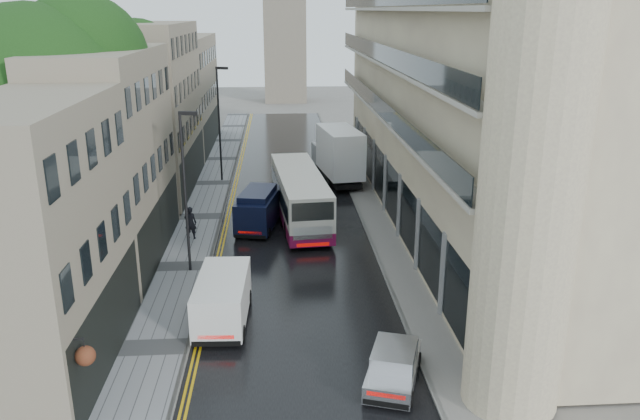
{
  "coord_description": "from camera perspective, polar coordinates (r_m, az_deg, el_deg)",
  "views": [
    {
      "loc": [
        -0.75,
        -11.55,
        12.99
      ],
      "look_at": [
        1.26,
        18.0,
        3.45
      ],
      "focal_mm": 35.0,
      "sensor_mm": 36.0,
      "label": 1
    }
  ],
  "objects": [
    {
      "name": "right_sidewalk",
      "position": [
        41.59,
        4.81,
        -0.32
      ],
      "size": [
        1.8,
        85.0,
        0.12
      ],
      "primitive_type": "cube",
      "color": "slate",
      "rests_on": "ground"
    },
    {
      "name": "white_lorry",
      "position": [
        46.81,
        0.82,
        4.52
      ],
      "size": [
        3.68,
        8.53,
        4.33
      ],
      "primitive_type": null,
      "rotation": [
        0.0,
        0.0,
        0.15
      ],
      "color": "white",
      "rests_on": "road"
    },
    {
      "name": "navy_van",
      "position": [
        37.33,
        -7.59,
        -0.54
      ],
      "size": [
        2.96,
        5.34,
        2.57
      ],
      "primitive_type": null,
      "rotation": [
        0.0,
        0.0,
        -0.2
      ],
      "color": "black",
      "rests_on": "road"
    },
    {
      "name": "pedestrian",
      "position": [
        37.26,
        -11.76,
        -1.14
      ],
      "size": [
        0.78,
        0.58,
        1.95
      ],
      "primitive_type": "imported",
      "rotation": [
        0.0,
        0.0,
        2.97
      ],
      "color": "black",
      "rests_on": "left_sidewalk"
    },
    {
      "name": "white_van",
      "position": [
        26.04,
        -11.45,
        -9.68
      ],
      "size": [
        2.25,
        4.89,
        2.18
      ],
      "primitive_type": null,
      "rotation": [
        0.0,
        0.0,
        -0.04
      ],
      "color": "white",
      "rests_on": "road"
    },
    {
      "name": "cream_bus",
      "position": [
        36.72,
        -3.09,
        -0.25
      ],
      "size": [
        3.65,
        11.7,
        3.14
      ],
      "primitive_type": null,
      "rotation": [
        0.0,
        0.0,
        0.09
      ],
      "color": "silver",
      "rests_on": "road"
    },
    {
      "name": "left_sidewalk",
      "position": [
        41.45,
        -10.76,
        -0.64
      ],
      "size": [
        2.7,
        85.0,
        0.12
      ],
      "primitive_type": "cube",
      "color": "gray",
      "rests_on": "ground"
    },
    {
      "name": "modern_block",
      "position": [
        39.6,
        12.51,
        8.74
      ],
      "size": [
        8.0,
        40.0,
        14.0
      ],
      "primitive_type": null,
      "color": "beige",
      "rests_on": "ground"
    },
    {
      "name": "tree_near",
      "position": [
        34.2,
        -24.06,
        6.13
      ],
      "size": [
        10.56,
        10.56,
        13.89
      ],
      "primitive_type": null,
      "color": "black",
      "rests_on": "ground"
    },
    {
      "name": "lamp_post_near",
      "position": [
        31.81,
        -12.23,
        1.44
      ],
      "size": [
        0.95,
        0.39,
        8.2
      ],
      "primitive_type": null,
      "rotation": [
        0.0,
        0.0,
        -0.21
      ],
      "color": "black",
      "rests_on": "left_sidewalk"
    },
    {
      "name": "old_shop_row",
      "position": [
        43.02,
        -15.66,
        7.86
      ],
      "size": [
        4.5,
        56.0,
        12.0
      ],
      "primitive_type": null,
      "color": "gray",
      "rests_on": "ground"
    },
    {
      "name": "road",
      "position": [
        41.16,
        -2.65,
        -0.54
      ],
      "size": [
        9.0,
        85.0,
        0.02
      ],
      "primitive_type": "cube",
      "color": "black",
      "rests_on": "ground"
    },
    {
      "name": "lamp_post_far",
      "position": [
        49.12,
        -9.19,
        7.67
      ],
      "size": [
        1.0,
        0.55,
        8.75
      ],
      "primitive_type": null,
      "rotation": [
        0.0,
        0.0,
        -0.36
      ],
      "color": "black",
      "rests_on": "left_sidewalk"
    },
    {
      "name": "tree_far",
      "position": [
        46.49,
        -18.32,
        8.61
      ],
      "size": [
        9.24,
        9.24,
        12.46
      ],
      "primitive_type": null,
      "color": "black",
      "rests_on": "ground"
    },
    {
      "name": "silver_hatchback",
      "position": [
        22.4,
        4.29,
        -15.41
      ],
      "size": [
        2.73,
        4.08,
        1.41
      ],
      "primitive_type": null,
      "rotation": [
        0.0,
        0.0,
        -0.32
      ],
      "color": "silver",
      "rests_on": "road"
    }
  ]
}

